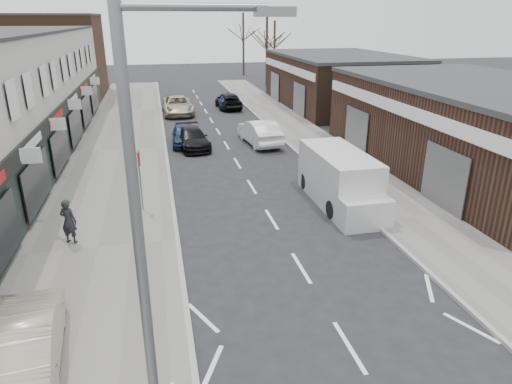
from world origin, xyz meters
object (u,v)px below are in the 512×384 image
parked_car_right_b (228,100)px  street_lamp (153,258)px  warning_sign (140,163)px  sedan_on_pavement (26,338)px  parked_car_right_c (228,100)px  parked_car_left_c (178,105)px  parked_car_right_a (260,132)px  parked_car_left_b (192,138)px  white_van (340,180)px  pedestrian (69,221)px  parked_car_left_a (184,135)px

parked_car_right_b → street_lamp: bearing=74.9°
street_lamp → warning_sign: (-0.63, 12.80, -2.42)m
sedan_on_pavement → parked_car_right_c: size_ratio=0.92×
sedan_on_pavement → parked_car_left_c: parked_car_left_c is taller
parked_car_right_b → parked_car_right_a: bearing=85.6°
parked_car_left_b → parked_car_left_c: parked_car_left_c is taller
street_lamp → parked_car_right_c: street_lamp is taller
sedan_on_pavement → parked_car_left_b: 19.66m
parked_car_right_c → white_van: bearing=95.5°
parked_car_left_b → parked_car_right_b: (4.40, 12.84, 0.13)m
parked_car_left_c → parked_car_right_b: (4.68, 1.60, 0.01)m
parked_car_right_c → warning_sign: bearing=75.1°
parked_car_right_a → street_lamp: bearing=67.5°
street_lamp → parked_car_right_c: bearing=79.4°
parked_car_left_c → warning_sign: bearing=-98.5°
street_lamp → sedan_on_pavement: (-3.19, 3.81, -3.81)m
warning_sign → parked_car_right_a: warning_sign is taller
parked_car_right_a → parked_car_right_b: parked_car_right_a is taller
street_lamp → sedan_on_pavement: size_ratio=1.91×
parked_car_right_b → sedan_on_pavement: bearing=68.2°
pedestrian → parked_car_right_a: bearing=-103.7°
parked_car_left_c → parked_car_right_b: parked_car_right_b is taller
sedan_on_pavement → parked_car_right_c: sedan_on_pavement is taller
parked_car_right_c → pedestrian: bearing=71.7°
parked_car_right_b → white_van: bearing=88.5°
street_lamp → warning_sign: bearing=92.8°
parked_car_left_a → parked_car_left_c: size_ratio=0.71×
parked_car_left_c → pedestrian: bearing=-103.7°
white_van → sedan_on_pavement: 13.77m
sedan_on_pavement → pedestrian: size_ratio=2.49×
parked_car_left_b → parked_car_left_c: bearing=86.2°
warning_sign → parked_car_right_c: 24.44m
pedestrian → parked_car_left_a: (5.04, 13.43, -0.31)m
sedan_on_pavement → parked_car_right_a: (9.91, 18.93, -0.01)m
parked_car_left_b → parked_car_right_c: parked_car_right_c is taller
street_lamp → parked_car_right_a: (6.73, 22.74, -3.82)m
parked_car_left_a → parked_car_right_a: bearing=-7.4°
street_lamp → parked_car_left_b: bearing=84.1°
pedestrian → parked_car_left_b: pedestrian is taller
white_van → pedestrian: (-11.11, -1.77, -0.13)m
parked_car_left_b → parked_car_right_c: 14.08m
sedan_on_pavement → parked_car_right_c: 33.73m
sedan_on_pavement → white_van: bearing=-150.0°
sedan_on_pavement → parked_car_right_a: bearing=-123.8°
street_lamp → parked_car_right_b: (6.73, 35.52, -3.86)m
parked_car_left_a → parked_car_right_c: bearing=71.2°
sedan_on_pavement → parked_car_right_b: size_ratio=0.93×
street_lamp → pedestrian: size_ratio=4.75×
pedestrian → parked_car_left_a: bearing=-86.0°
parked_car_left_a → white_van: bearing=-59.9°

